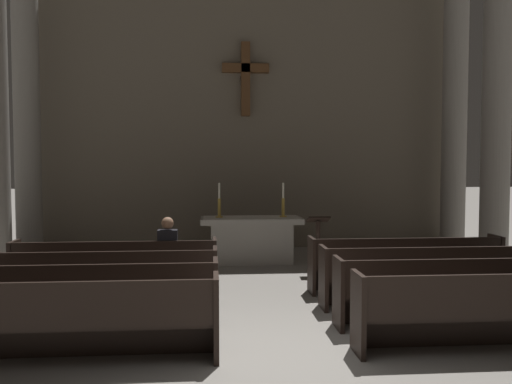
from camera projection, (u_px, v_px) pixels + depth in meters
ground_plane at (288, 356)px, 6.23m from camera, size 80.00×80.00×0.00m
pew_left_row_1 at (69, 321)px, 5.97m from camera, size 3.29×0.50×0.95m
pew_left_row_2 at (89, 298)px, 6.94m from camera, size 3.29×0.50×0.95m
pew_left_row_3 at (104, 282)px, 7.91m from camera, size 3.29×0.50×0.95m
pew_left_row_4 at (116, 269)px, 8.88m from camera, size 3.29×0.50×0.95m
pew_right_row_1 at (494, 311)px, 6.36m from camera, size 3.29×0.50×0.95m
pew_right_row_2 at (456, 291)px, 7.33m from camera, size 3.29×0.50×0.95m
pew_right_row_3 at (428, 276)px, 8.30m from camera, size 3.29×0.50×0.95m
pew_right_row_4 at (405, 264)px, 9.27m from camera, size 3.29×0.50×0.95m
column_right_third at (497, 99)px, 11.42m from camera, size 0.89×0.89×7.23m
column_left_fourth at (27, 105)px, 12.58m from camera, size 0.89×0.89×7.23m
column_right_fourth at (455, 109)px, 13.40m from camera, size 0.89×0.89×7.23m
altar at (251, 239)px, 11.91m from camera, size 2.20×0.90×1.01m
candlestick_left at (219, 206)px, 11.81m from camera, size 0.16×0.16×0.75m
candlestick_right at (283, 206)px, 11.92m from camera, size 0.16×0.16×0.75m
apse_with_cross at (245, 96)px, 13.96m from camera, size 11.20×0.47×7.81m
lectern at (318, 246)px, 10.81m from camera, size 0.44×0.36×1.15m
lone_worshipper at (168, 254)px, 8.97m from camera, size 0.32×0.43×1.32m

